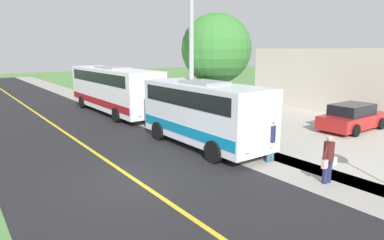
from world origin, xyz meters
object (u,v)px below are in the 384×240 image
object	(u,v)px
pedestrian_waiting	(271,139)
street_light_pole	(189,48)
tree_curbside	(216,49)
shuttle_bus_front	(204,111)
parked_car_near	(353,118)
pedestrian_with_bags	(328,158)
transit_bus_rear	(113,88)

from	to	relation	value
pedestrian_waiting	street_light_pole	size ratio (longest dim) A/B	0.21
tree_curbside	pedestrian_waiting	bearing A→B (deg)	69.93
shuttle_bus_front	tree_curbside	distance (m)	4.82
pedestrian_waiting	parked_car_near	distance (m)	7.88
pedestrian_waiting	pedestrian_with_bags	bearing A→B (deg)	86.80
shuttle_bus_front	pedestrian_with_bags	bearing A→B (deg)	95.64
parked_car_near	tree_curbside	world-z (taller)	tree_curbside
tree_curbside	shuttle_bus_front	bearing A→B (deg)	42.62
transit_bus_rear	tree_curbside	distance (m)	8.50
shuttle_bus_front	pedestrian_waiting	size ratio (longest dim) A/B	4.10
shuttle_bus_front	pedestrian_with_bags	xyz separation A→B (m)	(-0.58, 5.89, -0.78)
pedestrian_waiting	shuttle_bus_front	bearing A→B (deg)	-77.69
shuttle_bus_front	transit_bus_rear	xyz separation A→B (m)	(-0.04, -10.24, 0.12)
street_light_pole	tree_curbside	xyz separation A→B (m)	(-2.52, -0.99, -0.08)
pedestrian_waiting	street_light_pole	world-z (taller)	street_light_pole
tree_curbside	transit_bus_rear	bearing A→B (deg)	-69.12
transit_bus_rear	street_light_pole	world-z (taller)	street_light_pole
shuttle_bus_front	street_light_pole	distance (m)	3.30
street_light_pole	tree_curbside	distance (m)	2.71
shuttle_bus_front	parked_car_near	distance (m)	8.90
pedestrian_with_bags	parked_car_near	bearing A→B (deg)	-155.89
parked_car_near	street_light_pole	bearing A→B (deg)	-26.32
transit_bus_rear	street_light_pole	distance (m)	8.97
parked_car_near	tree_curbside	bearing A→B (deg)	-41.80
shuttle_bus_front	transit_bus_rear	world-z (taller)	transit_bus_rear
street_light_pole	tree_curbside	size ratio (longest dim) A/B	1.28
pedestrian_waiting	tree_curbside	xyz separation A→B (m)	(-2.20, -6.01, 3.45)
shuttle_bus_front	transit_bus_rear	distance (m)	10.25
parked_car_near	tree_curbside	size ratio (longest dim) A/B	0.70
parked_car_near	tree_curbside	distance (m)	8.38
transit_bus_rear	parked_car_near	xyz separation A→B (m)	(-8.49, 12.57, -1.06)
transit_bus_rear	pedestrian_waiting	size ratio (longest dim) A/B	6.08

